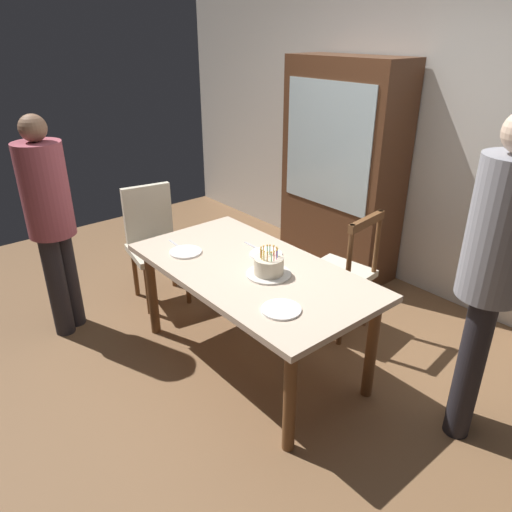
% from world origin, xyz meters
% --- Properties ---
extents(ground, '(6.40, 6.40, 0.00)m').
position_xyz_m(ground, '(0.00, 0.00, 0.00)').
color(ground, brown).
extents(back_wall, '(6.40, 0.10, 2.60)m').
position_xyz_m(back_wall, '(0.00, 1.85, 1.30)').
color(back_wall, beige).
rests_on(back_wall, ground).
extents(dining_table, '(1.67, 0.88, 0.72)m').
position_xyz_m(dining_table, '(0.00, 0.00, 0.63)').
color(dining_table, beige).
rests_on(dining_table, ground).
extents(birthday_cake, '(0.28, 0.28, 0.18)m').
position_xyz_m(birthday_cake, '(0.15, 0.02, 0.77)').
color(birthday_cake, silver).
rests_on(birthday_cake, dining_table).
extents(plate_near_celebrant, '(0.22, 0.22, 0.01)m').
position_xyz_m(plate_near_celebrant, '(-0.46, -0.20, 0.73)').
color(plate_near_celebrant, white).
rests_on(plate_near_celebrant, dining_table).
extents(plate_far_side, '(0.22, 0.22, 0.01)m').
position_xyz_m(plate_far_side, '(-0.08, 0.20, 0.73)').
color(plate_far_side, white).
rests_on(plate_far_side, dining_table).
extents(plate_near_guest, '(0.22, 0.22, 0.01)m').
position_xyz_m(plate_near_guest, '(0.50, -0.20, 0.73)').
color(plate_near_guest, white).
rests_on(plate_near_guest, dining_table).
extents(fork_near_celebrant, '(0.18, 0.03, 0.01)m').
position_xyz_m(fork_near_celebrant, '(-0.62, -0.18, 0.72)').
color(fork_near_celebrant, silver).
rests_on(fork_near_celebrant, dining_table).
extents(fork_far_side, '(0.18, 0.02, 0.01)m').
position_xyz_m(fork_far_side, '(-0.24, 0.22, 0.72)').
color(fork_far_side, silver).
rests_on(fork_far_side, dining_table).
extents(chair_spindle_back, '(0.49, 0.49, 0.95)m').
position_xyz_m(chair_spindle_back, '(0.11, 0.76, 0.46)').
color(chair_spindle_back, beige).
rests_on(chair_spindle_back, ground).
extents(chair_upholstered, '(0.51, 0.51, 0.95)m').
position_xyz_m(chair_upholstered, '(-1.22, -0.03, 0.53)').
color(chair_upholstered, beige).
rests_on(chair_upholstered, ground).
extents(person_celebrant, '(0.32, 0.32, 1.61)m').
position_xyz_m(person_celebrant, '(-1.21, -0.82, 0.92)').
color(person_celebrant, '#262328').
rests_on(person_celebrant, ground).
extents(person_guest, '(0.32, 0.32, 1.79)m').
position_xyz_m(person_guest, '(1.24, 0.55, 1.03)').
color(person_guest, '#262328').
rests_on(person_guest, ground).
extents(china_cabinet, '(1.10, 0.45, 1.90)m').
position_xyz_m(china_cabinet, '(-0.62, 1.56, 0.95)').
color(china_cabinet, '#56331E').
rests_on(china_cabinet, ground).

